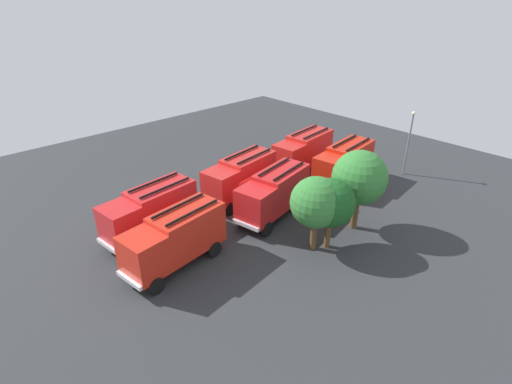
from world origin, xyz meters
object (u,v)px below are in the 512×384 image
(fire_truck_5, at_px, (175,237))
(tree_2, at_px, (316,203))
(lamppost, at_px, (409,138))
(firefighter_1, at_px, (366,177))
(fire_truck_0, at_px, (303,150))
(fire_truck_3, at_px, (344,163))
(fire_truck_1, at_px, (240,176))
(fire_truck_2, at_px, (150,210))
(tree_1, at_px, (331,203))
(traffic_cone_0, at_px, (273,181))
(tree_0, at_px, (359,178))
(firefighter_0, at_px, (332,152))
(fire_truck_4, at_px, (274,192))

(fire_truck_5, xyz_separation_m, tree_2, (-8.02, 4.96, 1.53))
(tree_2, height_order, lamppost, lamppost)
(firefighter_1, bearing_deg, fire_truck_5, -42.37)
(fire_truck_0, bearing_deg, fire_truck_3, 88.29)
(firefighter_1, relative_size, tree_2, 0.32)
(fire_truck_0, relative_size, tree_2, 1.35)
(fire_truck_5, distance_m, tree_2, 9.55)
(fire_truck_1, bearing_deg, fire_truck_2, -7.93)
(tree_1, bearing_deg, tree_2, -31.00)
(fire_truck_2, distance_m, lamppost, 24.92)
(lamppost, bearing_deg, traffic_cone_0, -32.27)
(fire_truck_0, height_order, lamppost, lamppost)
(fire_truck_5, distance_m, tree_0, 13.71)
(fire_truck_0, relative_size, tree_1, 1.41)
(fire_truck_0, distance_m, tree_0, 11.38)
(fire_truck_2, height_order, fire_truck_5, same)
(tree_0, height_order, traffic_cone_0, tree_0)
(fire_truck_0, bearing_deg, tree_0, 55.25)
(fire_truck_3, distance_m, tree_1, 10.80)
(fire_truck_5, bearing_deg, firefighter_1, 167.06)
(fire_truck_0, height_order, tree_1, tree_1)
(fire_truck_3, relative_size, firefighter_0, 4.19)
(fire_truck_4, relative_size, tree_0, 1.20)
(fire_truck_1, relative_size, traffic_cone_0, 10.73)
(fire_truck_0, height_order, fire_truck_2, same)
(fire_truck_0, distance_m, firefighter_0, 4.33)
(fire_truck_2, height_order, tree_0, tree_0)
(fire_truck_0, height_order, traffic_cone_0, fire_truck_0)
(fire_truck_2, bearing_deg, lamppost, 157.37)
(tree_0, bearing_deg, fire_truck_1, -71.63)
(fire_truck_0, distance_m, fire_truck_2, 17.19)
(firefighter_0, relative_size, traffic_cone_0, 2.55)
(fire_truck_2, xyz_separation_m, tree_2, (-7.38, 9.20, 1.53))
(fire_truck_5, distance_m, tree_1, 10.57)
(fire_truck_5, height_order, traffic_cone_0, fire_truck_5)
(fire_truck_2, relative_size, fire_truck_5, 1.00)
(fire_truck_3, bearing_deg, firefighter_1, 109.82)
(traffic_cone_0, bearing_deg, tree_0, 85.12)
(fire_truck_3, distance_m, fire_truck_4, 9.00)
(tree_2, xyz_separation_m, lamppost, (-16.43, -2.04, 0.03))
(tree_0, bearing_deg, firefighter_1, -153.80)
(fire_truck_2, distance_m, tree_2, 11.90)
(firefighter_1, relative_size, traffic_cone_0, 2.56)
(tree_0, relative_size, traffic_cone_0, 8.99)
(fire_truck_5, relative_size, tree_2, 1.36)
(firefighter_1, bearing_deg, tree_1, -17.56)
(traffic_cone_0, bearing_deg, fire_truck_5, 17.35)
(lamppost, bearing_deg, tree_2, 7.09)
(fire_truck_1, distance_m, tree_0, 10.27)
(fire_truck_3, bearing_deg, firefighter_0, -139.29)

